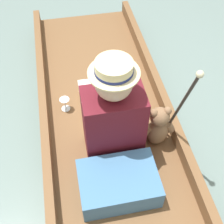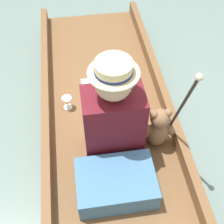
{
  "view_description": "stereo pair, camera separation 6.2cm",
  "coord_description": "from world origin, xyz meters",
  "views": [
    {
      "loc": [
        -0.26,
        -1.42,
        2.09
      ],
      "look_at": [
        -0.0,
        -0.1,
        0.51
      ],
      "focal_mm": 50.0,
      "sensor_mm": 36.0,
      "label": 1
    },
    {
      "loc": [
        -0.2,
        -1.43,
        2.09
      ],
      "look_at": [
        -0.0,
        -0.1,
        0.51
      ],
      "focal_mm": 50.0,
      "sensor_mm": 36.0,
      "label": 2
    }
  ],
  "objects": [
    {
      "name": "ground_plane",
      "position": [
        0.0,
        0.0,
        0.0
      ],
      "size": [
        16.0,
        16.0,
        0.0
      ],
      "primitive_type": "plane",
      "color": "slate"
    },
    {
      "name": "punt_boat",
      "position": [
        0.0,
        0.0,
        0.08
      ],
      "size": [
        1.03,
        3.29,
        0.27
      ],
      "color": "brown",
      "rests_on": "ground_plane"
    },
    {
      "name": "seat_cushion",
      "position": [
        -0.03,
        -0.48,
        0.23
      ],
      "size": [
        0.51,
        0.36,
        0.18
      ],
      "color": "teal",
      "rests_on": "punt_boat"
    },
    {
      "name": "seated_person",
      "position": [
        -0.0,
        -0.06,
        0.46
      ],
      "size": [
        0.4,
        0.81,
        0.83
      ],
      "rotation": [
        0.0,
        0.0,
        0.1
      ],
      "color": "white",
      "rests_on": "punt_boat"
    },
    {
      "name": "teddy_bear",
      "position": [
        0.32,
        -0.14,
        0.32
      ],
      "size": [
        0.26,
        0.15,
        0.38
      ],
      "color": "#846042",
      "rests_on": "punt_boat"
    },
    {
      "name": "wine_glass",
      "position": [
        -0.31,
        0.31,
        0.23
      ],
      "size": [
        0.08,
        0.08,
        0.11
      ],
      "color": "silver",
      "rests_on": "punt_boat"
    },
    {
      "name": "walking_cane",
      "position": [
        0.41,
        -0.23,
        0.65
      ],
      "size": [
        0.04,
        0.29,
        0.87
      ],
      "color": "#2D2823",
      "rests_on": "punt_boat"
    }
  ]
}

